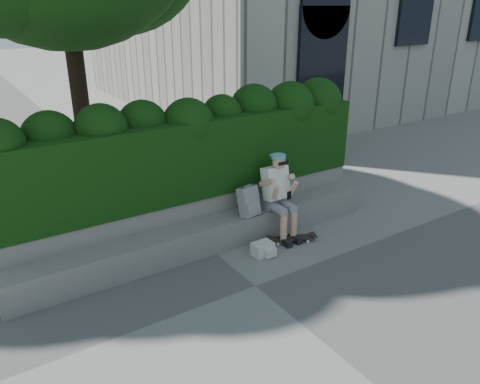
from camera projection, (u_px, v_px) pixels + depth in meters
ground at (255, 286)px, 6.33m from camera, size 80.00×80.00×0.00m
bench_ledge at (210, 236)px, 7.22m from camera, size 6.00×0.45×0.45m
planter_wall at (195, 216)px, 7.54m from camera, size 6.00×0.50×0.75m
hedge at (186, 155)px, 7.34m from camera, size 6.00×1.00×1.20m
person at (278, 192)px, 7.47m from camera, size 0.40×0.76×1.38m
skateboard at (292, 238)px, 7.49m from camera, size 0.72×0.44×0.07m
backpack_plaid at (249, 201)px, 7.30m from camera, size 0.35×0.23×0.47m
backpack_ground at (263, 249)px, 7.09m from camera, size 0.32×0.23×0.20m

